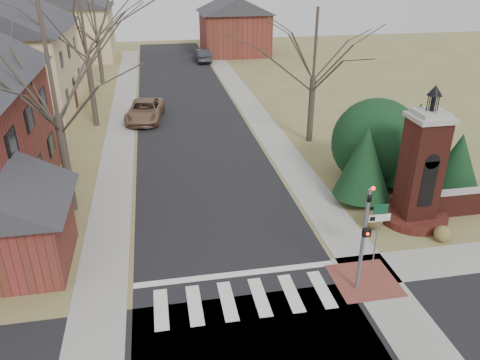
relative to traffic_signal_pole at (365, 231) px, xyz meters
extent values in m
plane|color=olive|center=(-4.30, -0.57, -2.59)|extent=(120.00, 120.00, 0.00)
cube|color=black|center=(-4.30, 21.43, -2.58)|extent=(8.00, 70.00, 0.01)
cube|color=silver|center=(-4.30, 0.23, -2.58)|extent=(8.00, 2.20, 0.02)
cube|color=silver|center=(-4.30, 1.73, -2.58)|extent=(8.00, 0.35, 0.02)
cube|color=gray|center=(0.90, 21.43, -2.58)|extent=(2.00, 60.00, 0.02)
cube|color=gray|center=(-9.50, 21.43, -2.58)|extent=(2.00, 60.00, 0.02)
cube|color=brown|center=(0.50, 0.43, -2.57)|extent=(2.40, 2.40, 0.02)
cylinder|color=slate|center=(0.00, 0.03, -0.49)|extent=(0.14, 0.14, 4.20)
imported|color=black|center=(0.00, 0.03, 1.46)|extent=(0.15, 0.18, 0.90)
sphere|color=#FF0C05|center=(0.00, -0.19, 1.76)|extent=(0.14, 0.14, 0.14)
cube|color=black|center=(0.00, -0.15, 0.01)|extent=(0.28, 0.16, 0.30)
sphere|color=#FF0C05|center=(0.00, -0.24, 0.01)|extent=(0.11, 0.11, 0.11)
cylinder|color=slate|center=(1.30, 1.43, -1.29)|extent=(0.06, 0.06, 2.60)
cube|color=silver|center=(1.30, 1.41, -0.44)|extent=(0.90, 0.03, 0.30)
cube|color=black|center=(1.00, 1.39, -0.44)|extent=(0.22, 0.02, 0.18)
cube|color=#0E4327|center=(1.30, 1.41, -0.04)|extent=(0.60, 0.03, 0.40)
cylinder|color=#562119|center=(4.70, 4.43, -2.41)|extent=(3.20, 3.20, 0.36)
cube|color=#562119|center=(4.70, 4.43, -0.09)|extent=(1.50, 1.50, 5.00)
cube|color=black|center=(4.70, 3.71, -0.39)|extent=(0.70, 0.10, 2.20)
cube|color=gray|center=(4.70, 4.43, 2.46)|extent=(1.70, 1.70, 0.20)
cube|color=gray|center=(4.70, 4.43, 2.66)|extent=(1.30, 1.30, 0.20)
cylinder|color=black|center=(4.70, 4.43, 3.06)|extent=(0.20, 0.20, 0.60)
cone|color=black|center=(4.70, 4.43, 3.66)|extent=(0.64, 0.64, 0.45)
cube|color=tan|center=(-17.80, 26.43, 0.61)|extent=(9.00, 12.00, 6.40)
cube|color=maroon|center=(-12.80, 3.93, -1.19)|extent=(4.00, 4.00, 2.80)
cube|color=tan|center=(-16.30, 47.43, 0.41)|extent=(10.00, 8.00, 6.00)
cube|color=maroon|center=(3.70, 47.43, -0.09)|extent=(8.00, 8.00, 5.00)
cube|color=maroon|center=(1.46, 45.83, 3.31)|extent=(0.75, 0.75, 2.80)
cylinder|color=#473D33|center=(2.90, 6.43, -2.34)|extent=(0.20, 0.20, 0.50)
cone|color=black|center=(2.90, 6.43, -0.29)|extent=(2.80, 2.80, 3.60)
cylinder|color=#473D33|center=(6.20, 7.63, -2.34)|extent=(0.20, 0.20, 0.50)
cone|color=black|center=(6.20, 7.63, 0.01)|extent=(3.40, 3.40, 4.20)
cylinder|color=#473D33|center=(8.20, 6.63, -2.34)|extent=(0.20, 0.20, 0.50)
cone|color=black|center=(8.20, 6.63, -0.69)|extent=(2.40, 2.40, 2.80)
sphere|color=black|center=(4.70, 8.93, -0.19)|extent=(4.80, 4.80, 4.80)
cylinder|color=#473D33|center=(-11.30, 8.43, -0.17)|extent=(0.40, 0.40, 4.83)
cylinder|color=#473D33|center=(-11.30, 21.43, -0.07)|extent=(0.40, 0.40, 5.04)
cylinder|color=#473D33|center=(-11.80, 34.43, -0.38)|extent=(0.40, 0.40, 4.41)
cylinder|color=#473D33|center=(3.20, 15.43, -0.49)|extent=(0.40, 0.40, 4.20)
imported|color=#846048|center=(-7.70, 21.95, -1.84)|extent=(3.27, 5.70, 1.50)
imported|color=#2F3036|center=(-0.90, 43.04, -1.84)|extent=(1.74, 4.59, 1.50)
sphere|color=brown|center=(2.50, 4.03, -2.15)|extent=(0.87, 0.87, 0.87)
sphere|color=olive|center=(5.00, 2.43, -2.22)|extent=(0.74, 0.74, 0.74)
camera|label=1|loc=(-6.94, -13.04, 8.75)|focal=35.00mm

